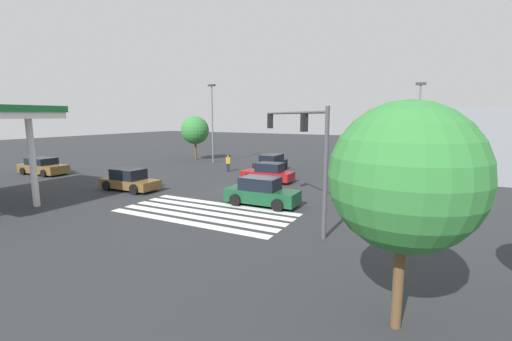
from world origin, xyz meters
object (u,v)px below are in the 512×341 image
car_1 (43,167)px  tree_corner_b (405,177)px  traffic_signal_mast (302,139)px  car_3 (262,192)px  street_light_pole_b (418,121)px  car_0 (271,163)px  car_4 (129,180)px  tree_corner_c (195,130)px  car_2 (268,173)px  pedestrian (228,163)px  street_light_pole_a (212,117)px

car_1 → tree_corner_b: size_ratio=0.85×
traffic_signal_mast → car_3: bearing=12.0°
car_1 → street_light_pole_b: (29.94, 13.92, 4.08)m
car_0 → car_1: bearing=-58.0°
car_1 → car_4: 12.33m
car_3 → tree_corner_c: size_ratio=0.84×
car_2 → pedestrian: 6.29m
pedestrian → street_light_pole_b: size_ratio=0.20×
street_light_pole_b → pedestrian: bearing=-163.1°
traffic_signal_mast → pedestrian: bearing=-0.2°
car_1 → street_light_pole_a: bearing=54.2°
car_1 → pedestrian: pedestrian is taller
traffic_signal_mast → tree_corner_c: 26.29m
pedestrian → car_4: bearing=-54.4°
street_light_pole_a → tree_corner_c: (-3.19, 0.99, -1.59)m
car_4 → tree_corner_c: bearing=111.8°
car_1 → car_2: size_ratio=1.15×
car_0 → car_2: (2.13, -5.07, -0.04)m
tree_corner_c → tree_corner_b: bearing=-44.3°
traffic_signal_mast → tree_corner_b: bearing=171.2°
traffic_signal_mast → car_4: size_ratio=1.29×
car_0 → car_1: size_ratio=0.91×
street_light_pole_a → car_4: bearing=-78.0°
car_2 → car_3: car_3 is taller
street_light_pole_a → tree_corner_b: 31.86m
car_0 → pedestrian: size_ratio=2.74×
car_4 → tree_corner_b: (18.50, -8.38, 3.09)m
tree_corner_c → street_light_pole_b: bearing=-1.9°
car_2 → car_4: car_2 is taller
traffic_signal_mast → tree_corner_b: 8.64m
car_2 → car_0: bearing=-68.1°
car_1 → street_light_pole_a: (9.09, 13.73, 4.45)m
car_1 → car_4: (12.27, -1.20, 0.01)m
car_2 → tree_corner_b: tree_corner_b is taller
pedestrian → tree_corner_b: 25.24m
car_0 → traffic_signal_mast: bearing=29.5°
car_1 → traffic_signal_mast: bearing=-8.1°
traffic_signal_mast → car_0: size_ratio=1.30×
traffic_signal_mast → street_light_pole_b: street_light_pole_b is taller
traffic_signal_mast → car_2: size_ratio=1.36×
car_4 → traffic_signal_mast: bearing=-6.1°
car_2 → tree_corner_c: tree_corner_c is taller
car_3 → pedestrian: car_3 is taller
car_2 → tree_corner_c: 16.40m
car_2 → street_light_pole_a: size_ratio=0.48×
car_0 → street_light_pole_b: 13.33m
traffic_signal_mast → tree_corner_c: (-19.77, 17.33, -0.57)m
car_0 → car_3: bearing=21.8°
traffic_signal_mast → car_3: size_ratio=1.29×
car_3 → pedestrian: 12.78m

